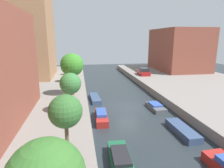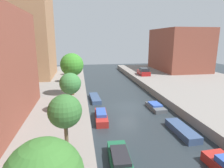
# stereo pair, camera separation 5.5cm
# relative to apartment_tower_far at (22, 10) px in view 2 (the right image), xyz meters

# --- Properties ---
(ground_plane) EXTENTS (84.00, 84.00, 0.00)m
(ground_plane) POSITION_rel_apartment_tower_far_xyz_m (16.00, -17.89, -13.68)
(ground_plane) COLOR #232B30
(apartment_tower_far) EXTENTS (10.00, 11.41, 25.37)m
(apartment_tower_far) POSITION_rel_apartment_tower_far_xyz_m (0.00, 0.00, 0.00)
(apartment_tower_far) COLOR #9E704C
(apartment_tower_far) RESTS_ON quay_left
(low_block_right) EXTENTS (10.00, 14.16, 9.76)m
(low_block_right) POSITION_rel_apartment_tower_far_xyz_m (34.00, 3.49, -7.80)
(low_block_right) COLOR brown
(low_block_right) RESTS_ON quay_right
(street_tree_1) EXTENTS (2.09, 2.09, 4.19)m
(street_tree_1) POSITION_rel_apartment_tower_far_xyz_m (9.21, -28.93, -9.57)
(street_tree_1) COLOR brown
(street_tree_1) RESTS_ON quay_left
(street_tree_2) EXTENTS (2.16, 2.16, 4.15)m
(street_tree_2) POSITION_rel_apartment_tower_far_xyz_m (9.21, -21.10, -9.63)
(street_tree_2) COLOR brown
(street_tree_2) RESTS_ON quay_left
(street_tree_3) EXTENTS (3.04, 3.04, 5.63)m
(street_tree_3) POSITION_rel_apartment_tower_far_xyz_m (9.21, -14.60, -8.60)
(street_tree_3) COLOR brown
(street_tree_3) RESTS_ON quay_left
(street_tree_4) EXTENTS (2.00, 2.00, 4.91)m
(street_tree_4) POSITION_rel_apartment_tower_far_xyz_m (9.21, -6.89, -8.84)
(street_tree_4) COLOR brown
(street_tree_4) RESTS_ON quay_left
(street_tree_5) EXTENTS (1.98, 1.98, 4.31)m
(street_tree_5) POSITION_rel_apartment_tower_far_xyz_m (9.21, 0.11, -9.44)
(street_tree_5) COLOR brown
(street_tree_5) RESTS_ON quay_left
(parked_car) EXTENTS (2.07, 4.23, 1.47)m
(parked_car) POSITION_rel_apartment_tower_far_xyz_m (23.51, -1.88, -12.07)
(parked_car) COLOR maroon
(parked_car) RESTS_ON quay_right
(moored_boat_left_1) EXTENTS (1.59, 4.27, 0.94)m
(moored_boat_left_1) POSITION_rel_apartment_tower_far_xyz_m (12.66, -29.02, -13.27)
(moored_boat_left_1) COLOR #195638
(moored_boat_left_1) RESTS_ON ground_plane
(moored_boat_left_2) EXTENTS (1.41, 4.14, 0.97)m
(moored_boat_left_2) POSITION_rel_apartment_tower_far_xyz_m (12.25, -21.30, -13.26)
(moored_boat_left_2) COLOR maroon
(moored_boat_left_2) RESTS_ON ground_plane
(moored_boat_left_3) EXTENTS (1.41, 4.38, 0.53)m
(moored_boat_left_3) POSITION_rel_apartment_tower_far_xyz_m (12.16, -14.36, -13.42)
(moored_boat_left_3) COLOR #33476B
(moored_boat_left_3) RESTS_ON ground_plane
(moored_boat_right_2) EXTENTS (1.41, 4.25, 0.63)m
(moored_boat_right_2) POSITION_rel_apartment_tower_far_xyz_m (19.18, -25.51, -13.37)
(moored_boat_right_2) COLOR #33476B
(moored_boat_right_2) RESTS_ON ground_plane
(moored_boat_right_3) EXTENTS (1.57, 3.42, 0.68)m
(moored_boat_right_3) POSITION_rel_apartment_tower_far_xyz_m (19.22, -19.14, -13.39)
(moored_boat_right_3) COLOR #4C5156
(moored_boat_right_3) RESTS_ON ground_plane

